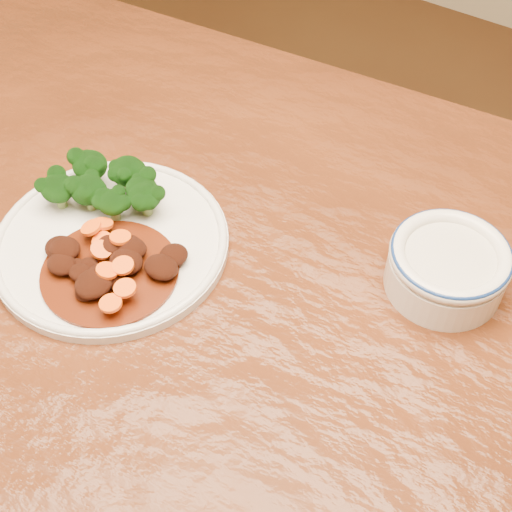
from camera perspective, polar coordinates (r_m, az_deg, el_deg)
The scene contains 5 objects.
dining_table at distance 0.91m, azimuth -1.02°, elevation -5.01°, with size 1.58×1.03×0.75m.
dinner_plate at distance 0.89m, azimuth -11.53°, elevation 1.10°, with size 0.29×0.29×0.02m.
broccoli_florets at distance 0.92m, azimuth -11.80°, elevation 5.61°, with size 0.14×0.12×0.05m.
mince_stew at distance 0.85m, azimuth -11.82°, elevation -0.67°, with size 0.17×0.16×0.03m.
dip_bowl at distance 0.85m, azimuth 15.07°, elevation -0.77°, with size 0.14×0.14×0.06m.
Camera 1 is at (0.31, -0.44, 1.41)m, focal length 50.00 mm.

